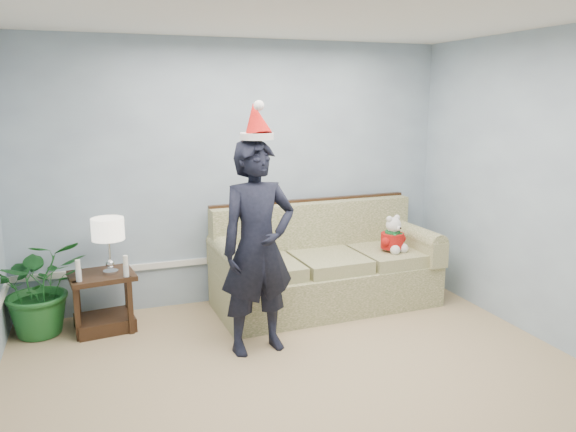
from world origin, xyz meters
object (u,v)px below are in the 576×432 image
(sofa, at_px, (324,269))
(side_table, at_px, (104,308))
(teddy_bear, at_px, (393,238))
(man, at_px, (258,248))
(table_lamp, at_px, (108,231))
(houseplant, at_px, (40,286))

(sofa, distance_m, side_table, 2.19)
(sofa, height_order, teddy_bear, sofa)
(man, bearing_deg, side_table, 137.29)
(sofa, distance_m, teddy_bear, 0.78)
(sofa, bearing_deg, table_lamp, 177.02)
(table_lamp, height_order, teddy_bear, table_lamp)
(sofa, xyz_separation_m, man, (-0.95, -0.82, 0.53))
(sofa, xyz_separation_m, table_lamp, (-2.10, 0.03, 0.57))
(sofa, distance_m, houseplant, 2.72)
(houseplant, bearing_deg, table_lamp, -11.02)
(houseplant, bearing_deg, teddy_bear, -6.00)
(teddy_bear, bearing_deg, table_lamp, 158.83)
(houseplant, relative_size, teddy_bear, 2.32)
(houseplant, height_order, teddy_bear, teddy_bear)
(table_lamp, bearing_deg, sofa, -0.88)
(sofa, bearing_deg, teddy_bear, -18.82)
(houseplant, distance_m, man, 2.07)
(side_table, distance_m, teddy_bear, 2.92)
(side_table, distance_m, man, 1.67)
(side_table, distance_m, table_lamp, 0.73)
(side_table, bearing_deg, sofa, -1.44)
(table_lamp, xyz_separation_m, man, (1.16, -0.86, -0.04))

